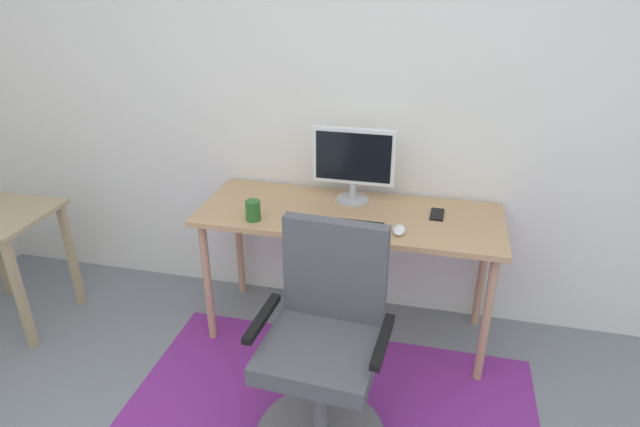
% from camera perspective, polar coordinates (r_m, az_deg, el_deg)
% --- Properties ---
extents(wall_back, '(6.00, 0.10, 2.60)m').
position_cam_1_polar(wall_back, '(2.98, 5.72, 12.42)').
color(wall_back, white).
rests_on(wall_back, ground).
extents(area_rug, '(1.95, 1.34, 0.01)m').
position_cam_1_polar(area_rug, '(2.69, 0.58, -21.51)').
color(area_rug, '#7F2B88').
rests_on(area_rug, ground).
extents(desk, '(1.59, 0.60, 0.76)m').
position_cam_1_polar(desk, '(2.86, 3.10, -1.31)').
color(desk, tan).
rests_on(desk, ground).
extents(monitor, '(0.44, 0.18, 0.41)m').
position_cam_1_polar(monitor, '(2.88, 3.59, 5.71)').
color(monitor, '#B2B2B7').
rests_on(monitor, desk).
extents(keyboard, '(0.43, 0.13, 0.02)m').
position_cam_1_polar(keyboard, '(2.67, 2.11, -1.28)').
color(keyboard, black).
rests_on(keyboard, desk).
extents(computer_mouse, '(0.06, 0.10, 0.03)m').
position_cam_1_polar(computer_mouse, '(2.63, 8.41, -1.75)').
color(computer_mouse, white).
rests_on(computer_mouse, desk).
extents(coffee_cup, '(0.08, 0.08, 0.10)m').
position_cam_1_polar(coffee_cup, '(2.74, -7.14, 0.33)').
color(coffee_cup, '#295E25').
rests_on(coffee_cup, desk).
extents(cell_phone, '(0.07, 0.14, 0.01)m').
position_cam_1_polar(cell_phone, '(2.85, 12.34, -0.09)').
color(cell_phone, black).
rests_on(cell_phone, desk).
extents(office_chair, '(0.58, 0.58, 1.02)m').
position_cam_1_polar(office_chair, '(2.37, 0.43, -15.67)').
color(office_chair, slate).
rests_on(office_chair, ground).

